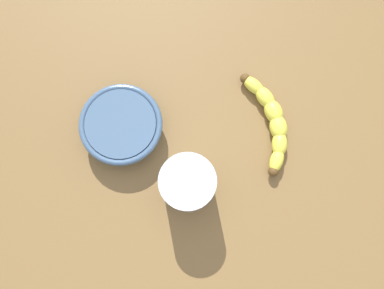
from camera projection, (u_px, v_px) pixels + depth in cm
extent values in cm
cube|color=brown|center=(245.00, 139.00, 81.43)|extent=(120.00, 120.00, 3.00)
ellipsoid|color=yellow|center=(277.00, 160.00, 77.41)|extent=(5.25, 5.15, 2.52)
ellipsoid|color=yellow|center=(279.00, 144.00, 77.99)|extent=(5.12, 5.66, 2.94)
ellipsoid|color=yellow|center=(278.00, 127.00, 78.59)|extent=(4.81, 5.69, 3.36)
ellipsoid|color=yellow|center=(273.00, 112.00, 79.16)|extent=(3.89, 5.19, 3.36)
ellipsoid|color=yellow|center=(265.00, 98.00, 79.68)|extent=(3.49, 5.15, 2.94)
ellipsoid|color=yellow|center=(254.00, 86.00, 80.12)|extent=(4.04, 5.41, 2.52)
sphere|color=#513819|center=(273.00, 171.00, 77.03)|extent=(1.96, 1.96, 1.96)
sphere|color=#513819|center=(245.00, 79.00, 80.39)|extent=(1.96, 1.96, 1.96)
cylinder|color=silver|center=(188.00, 184.00, 72.21)|extent=(9.55, 9.55, 12.12)
cylinder|color=pink|center=(188.00, 185.00, 73.41)|extent=(9.05, 9.05, 9.16)
cylinder|color=#3D5675|center=(122.00, 127.00, 77.69)|extent=(13.14, 13.14, 5.15)
torus|color=#3D5675|center=(121.00, 124.00, 75.75)|extent=(15.48, 15.48, 1.20)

